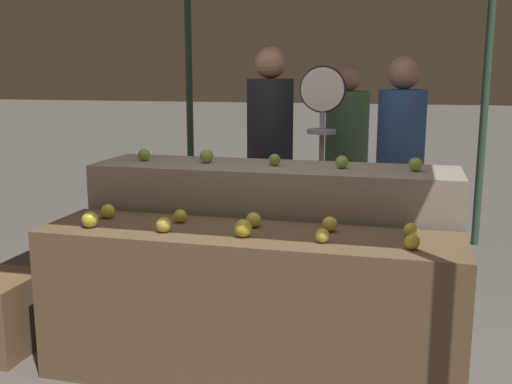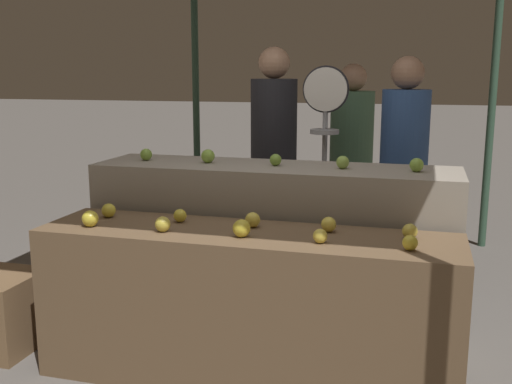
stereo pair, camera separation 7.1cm
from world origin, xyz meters
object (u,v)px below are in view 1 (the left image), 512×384
produce_scale (322,129)px  person_customer_left (400,160)px  person_vendor_at_scale (270,147)px  person_customer_right (346,150)px

produce_scale → person_customer_left: 0.60m
person_vendor_at_scale → person_customer_left: bearing=-172.6°
produce_scale → person_vendor_at_scale: 0.58m
person_customer_left → produce_scale: bearing=5.8°
person_customer_left → person_customer_right: person_customer_left is taller
person_customer_left → person_customer_right: 0.84m
produce_scale → person_customer_right: bearing=84.4°
person_vendor_at_scale → person_customer_left: 0.99m
person_vendor_at_scale → person_customer_left: size_ratio=1.05×
produce_scale → person_vendor_at_scale: person_vendor_at_scale is taller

